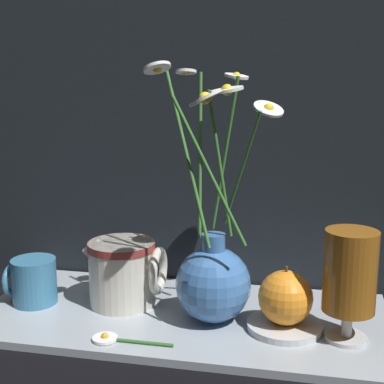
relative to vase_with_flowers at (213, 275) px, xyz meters
The scene contains 9 objects.
ground_plane 0.10m from the vase_with_flowers, 164.51° to the left, with size 6.00×6.00×0.00m, color black.
shelf 0.10m from the vase_with_flowers, 164.51° to the left, with size 0.64×0.29×0.01m.
vase_with_flowers is the anchor object (origin of this frame).
yellow_mug 0.31m from the vase_with_flowers, behind, with size 0.08×0.07×0.08m.
ceramic_pitcher 0.16m from the vase_with_flowers, 168.11° to the left, with size 0.14×0.11×0.12m.
tea_glass 0.20m from the vase_with_flowers, ahead, with size 0.07×0.07×0.16m.
saucer_plate 0.13m from the vase_with_flowers, ahead, with size 0.11×0.11×0.01m.
orange_fruit 0.11m from the vase_with_flowers, ahead, with size 0.08×0.08×0.09m.
loose_daisy 0.17m from the vase_with_flowers, 142.41° to the right, with size 0.12×0.04×0.01m.
Camera 1 is at (0.18, -0.77, 0.37)m, focal length 50.00 mm.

